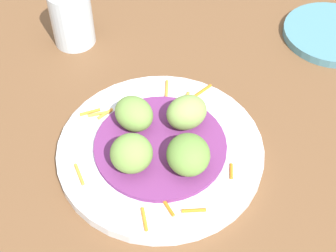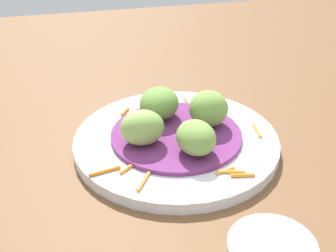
{
  "view_description": "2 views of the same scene",
  "coord_description": "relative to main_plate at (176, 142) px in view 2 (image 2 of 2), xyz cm",
  "views": [
    {
      "loc": [
        15.79,
        27.74,
        50.76
      ],
      "look_at": [
        -4.66,
        -7.12,
        4.64
      ],
      "focal_mm": 52.92,
      "sensor_mm": 36.0,
      "label": 1
    },
    {
      "loc": [
        -14.52,
        -51.69,
        33.51
      ],
      "look_at": [
        -3.53,
        -4.77,
        4.69
      ],
      "focal_mm": 48.44,
      "sensor_mm": 36.0,
      "label": 2
    }
  ],
  "objects": [
    {
      "name": "carrot_garnish",
      "position": [
        0.48,
        -1.59,
        0.92
      ],
      "size": [
        21.95,
        20.57,
        0.4
      ],
      "color": "orange",
      "rests_on": "main_plate"
    },
    {
      "name": "table_surface",
      "position": [
        2.67,
        5.59,
        -1.72
      ],
      "size": [
        110.0,
        110.0,
        2.0
      ],
      "primitive_type": "cube",
      "color": "brown",
      "rests_on": "ground"
    },
    {
      "name": "guac_scoop_center",
      "position": [
        -4.44,
        -1.18,
        3.41
      ],
      "size": [
        5.23,
        4.31,
        4.23
      ],
      "primitive_type": "ellipsoid",
      "rotation": [
        0.0,
        0.0,
        4.71
      ],
      "color": "#84A851",
      "rests_on": "cabbage_bed"
    },
    {
      "name": "guac_scoop_right",
      "position": [
        1.18,
        -4.44,
        3.22
      ],
      "size": [
        5.1,
        5.82,
        3.84
      ],
      "primitive_type": "ellipsoid",
      "rotation": [
        0.0,
        0.0,
        1.7
      ],
      "color": "#759E47",
      "rests_on": "cabbage_bed"
    },
    {
      "name": "guac_scoop_left",
      "position": [
        -1.18,
        4.44,
        3.31
      ],
      "size": [
        7.06,
        7.28,
        4.04
      ],
      "primitive_type": "ellipsoid",
      "rotation": [
        0.0,
        0.0,
        5.8
      ],
      "color": "olive",
      "rests_on": "cabbage_bed"
    },
    {
      "name": "main_plate",
      "position": [
        0.0,
        0.0,
        0.0
      ],
      "size": [
        25.44,
        25.44,
        1.44
      ],
      "primitive_type": "cylinder",
      "color": "silver",
      "rests_on": "table_surface"
    },
    {
      "name": "guac_scoop_back",
      "position": [
        4.44,
        1.18,
        3.58
      ],
      "size": [
        6.26,
        6.16,
        4.57
      ],
      "primitive_type": "ellipsoid",
      "rotation": [
        0.0,
        0.0,
        5.93
      ],
      "color": "#759E47",
      "rests_on": "cabbage_bed"
    },
    {
      "name": "cabbage_bed",
      "position": [
        0.0,
        0.0,
        1.01
      ],
      "size": [
        16.28,
        16.28,
        0.57
      ],
      "primitive_type": "cylinder",
      "color": "#702D6B",
      "rests_on": "main_plate"
    }
  ]
}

